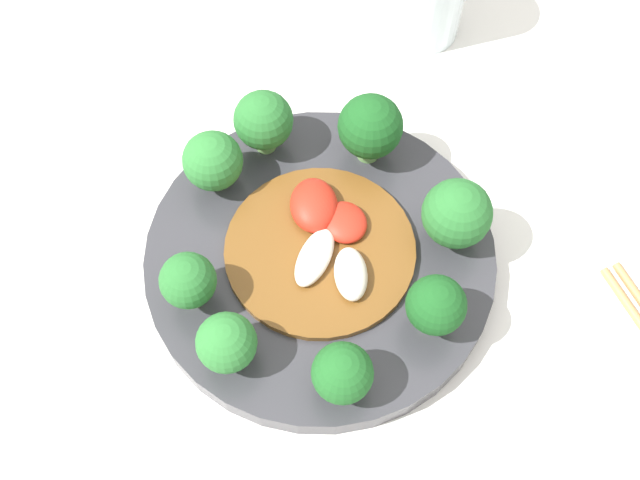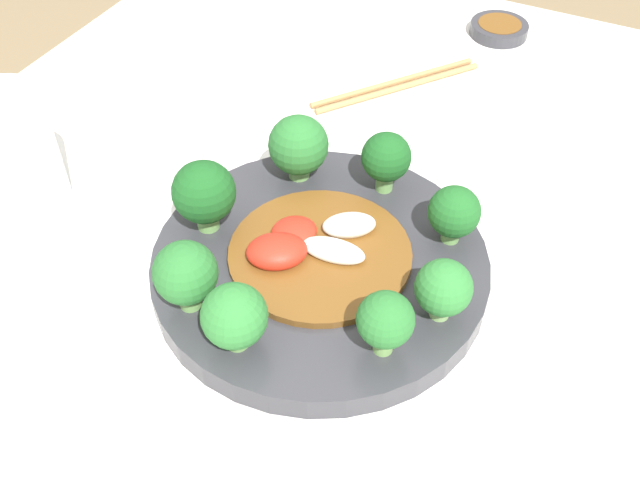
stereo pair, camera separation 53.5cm
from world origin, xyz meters
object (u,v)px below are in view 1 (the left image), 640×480
at_px(broccoli_east, 212,163).
at_px(broccoli_southwest, 457,214).
at_px(broccoli_north, 227,343).
at_px(stirfry_center, 323,243).
at_px(plate, 320,258).
at_px(broccoli_northeast, 188,281).
at_px(broccoli_south, 370,127).
at_px(broccoli_west, 436,306).
at_px(broccoli_northwest, 342,373).
at_px(broccoli_southeast, 263,121).

bearing_deg(broccoli_east, broccoli_southwest, -165.63).
bearing_deg(broccoli_north, stirfry_center, -97.23).
bearing_deg(broccoli_southwest, stirfry_center, 34.55).
bearing_deg(plate, broccoli_southwest, -143.20).
height_order(broccoli_southwest, broccoli_northeast, broccoli_southwest).
bearing_deg(broccoli_north, broccoli_east, -53.20).
relative_size(plate, broccoli_south, 4.23).
height_order(broccoli_south, stirfry_center, broccoli_south).
bearing_deg(plate, broccoli_south, -84.42).
height_order(broccoli_west, broccoli_northeast, broccoli_west).
bearing_deg(broccoli_northwest, stirfry_center, -54.44).
height_order(plate, broccoli_north, broccoli_north).
bearing_deg(broccoli_northeast, broccoli_north, 152.21).
height_order(plate, broccoli_southeast, broccoli_southeast).
height_order(broccoli_southwest, broccoli_east, broccoli_southwest).
relative_size(broccoli_south, broccoli_northeast, 1.19).
bearing_deg(broccoli_northeast, broccoli_east, -66.22).
bearing_deg(broccoli_north, broccoli_southwest, -119.88).
xyz_separation_m(broccoli_northwest, broccoli_north, (0.08, 0.02, -0.00)).
relative_size(broccoli_west, broccoli_northeast, 1.06).
xyz_separation_m(broccoli_southwest, broccoli_east, (0.19, 0.05, -0.00)).
relative_size(plate, broccoli_east, 4.96).
height_order(plate, broccoli_east, broccoli_east).
height_order(plate, broccoli_south, broccoli_south).
bearing_deg(broccoli_south, broccoli_north, 88.75).
xyz_separation_m(broccoli_south, broccoli_northeast, (0.06, 0.19, -0.01)).
distance_m(broccoli_west, broccoli_northeast, 0.18).
bearing_deg(broccoli_west, broccoli_southeast, -22.83).
xyz_separation_m(broccoli_northwest, broccoli_northeast, (0.13, -0.01, 0.00)).
bearing_deg(plate, stirfry_center, -89.00).
distance_m(broccoli_west, stirfry_center, 0.11).
height_order(broccoli_southeast, stirfry_center, broccoli_southeast).
bearing_deg(broccoli_west, plate, -7.78).
distance_m(broccoli_southeast, stirfry_center, 0.12).
bearing_deg(broccoli_east, plate, 172.45).
bearing_deg(stirfry_center, broccoli_southeast, -34.58).
height_order(broccoli_southwest, broccoli_north, broccoli_southwest).
relative_size(broccoli_southeast, broccoli_northeast, 1.10).
bearing_deg(broccoli_southwest, broccoli_northeast, 44.59).
distance_m(broccoli_northeast, broccoli_north, 0.06).
height_order(broccoli_northwest, broccoli_east, broccoli_east).
height_order(broccoli_southwest, stirfry_center, broccoli_southwest).
relative_size(plate, broccoli_southwest, 4.45).
height_order(broccoli_southeast, broccoli_northeast, broccoli_southeast).
relative_size(broccoli_east, broccoli_northeast, 1.02).
bearing_deg(broccoli_northeast, broccoli_west, -157.46).
xyz_separation_m(plate, broccoli_northeast, (0.07, 0.08, 0.05)).
xyz_separation_m(broccoli_northwest, broccoli_southwest, (-0.02, -0.16, 0.00)).
xyz_separation_m(broccoli_southeast, stirfry_center, (-0.09, 0.06, -0.03)).
xyz_separation_m(broccoli_east, broccoli_west, (-0.21, 0.03, 0.00)).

